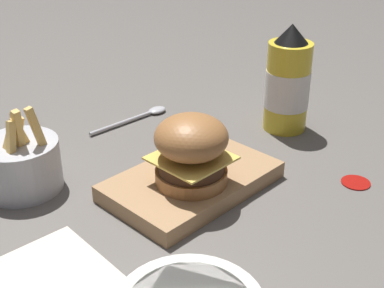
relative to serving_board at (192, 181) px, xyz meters
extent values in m
plane|color=#5B5651|center=(0.04, -0.01, -0.01)|extent=(6.00, 6.00, 0.00)
cube|color=#A37A51|center=(0.00, 0.00, 0.00)|extent=(0.25, 0.16, 0.03)
cylinder|color=#9E6638|center=(0.02, 0.01, 0.02)|extent=(0.10, 0.10, 0.02)
cylinder|color=#422819|center=(0.02, 0.01, 0.04)|extent=(0.10, 0.10, 0.02)
cube|color=#EAC656|center=(0.02, 0.01, 0.05)|extent=(0.10, 0.10, 0.00)
ellipsoid|color=#9E6638|center=(0.02, 0.01, 0.08)|extent=(0.10, 0.10, 0.06)
cylinder|color=yellow|center=(-0.27, -0.03, 0.07)|extent=(0.08, 0.08, 0.16)
cylinder|color=white|center=(-0.27, -0.03, 0.06)|extent=(0.08, 0.08, 0.07)
cone|color=black|center=(-0.27, -0.03, 0.17)|extent=(0.06, 0.06, 0.03)
cylinder|color=#B7B7BC|center=(0.17, -0.18, 0.03)|extent=(0.12, 0.12, 0.08)
cube|color=#E5B760|center=(0.19, -0.16, 0.07)|extent=(0.03, 0.02, 0.08)
cube|color=#E5B760|center=(0.15, -0.15, 0.08)|extent=(0.03, 0.02, 0.09)
cube|color=#E5B760|center=(0.17, -0.19, 0.07)|extent=(0.03, 0.02, 0.07)
cube|color=#E5B760|center=(0.17, -0.18, 0.06)|extent=(0.03, 0.01, 0.06)
cube|color=#E5B760|center=(0.17, -0.18, 0.06)|extent=(0.01, 0.03, 0.06)
cube|color=#E5B760|center=(0.17, -0.18, 0.07)|extent=(0.02, 0.02, 0.08)
cube|color=#E5B760|center=(0.19, -0.18, 0.07)|extent=(0.03, 0.02, 0.07)
cube|color=#E5B760|center=(0.18, -0.17, 0.08)|extent=(0.02, 0.02, 0.09)
cylinder|color=#B2B2B7|center=(-0.06, -0.25, -0.01)|extent=(0.14, 0.01, 0.01)
ellipsoid|color=#B2B2B7|center=(-0.15, -0.25, -0.01)|extent=(0.04, 0.03, 0.01)
cylinder|color=#9E140F|center=(-0.19, 0.17, -0.01)|extent=(0.04, 0.04, 0.00)
cube|color=beige|center=(0.27, 0.02, -0.01)|extent=(0.18, 0.18, 0.00)
camera|label=1|loc=(0.49, 0.48, 0.42)|focal=50.00mm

